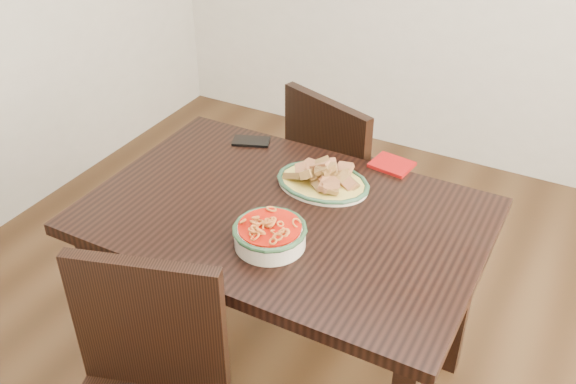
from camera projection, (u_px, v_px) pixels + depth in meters
The scene contains 7 objects.
floor at pixel (313, 358), 2.48m from camera, with size 3.50×3.50×0.00m, color #342010.
dining_table at pixel (285, 235), 2.06m from camera, with size 1.23×0.82×0.75m.
chair_far at pixel (343, 179), 2.62m from camera, with size 0.54×0.54×0.89m.
fish_plate at pixel (323, 174), 2.10m from camera, with size 0.31×0.24×0.11m.
noodle_bowl at pixel (270, 232), 1.84m from camera, with size 0.22×0.22×0.08m.
smartphone at pixel (251, 141), 2.36m from camera, with size 0.13×0.07×0.01m, color black.
napkin at pixel (392, 165), 2.22m from camera, with size 0.14×0.11×0.01m, color #9C0D0B.
Camera 1 is at (0.72, -1.55, 1.91)m, focal length 40.00 mm.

